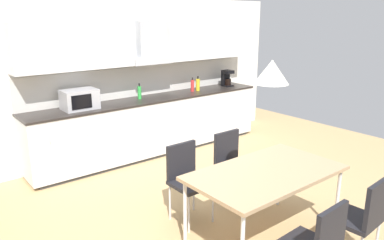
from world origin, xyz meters
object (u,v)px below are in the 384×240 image
at_px(coffee_maker, 227,78).
at_px(bottle_yellow, 198,85).
at_px(bottle_red, 192,86).
at_px(chair_near_right, 363,214).
at_px(dining_table, 266,175).
at_px(chair_far_right, 232,160).
at_px(pendant_lamp, 272,72).
at_px(bottle_green, 140,92).
at_px(chair_far_left, 187,174).
at_px(microwave, 80,99).

relative_size(coffee_maker, bottle_yellow, 1.16).
relative_size(bottle_red, chair_near_right, 0.28).
bearing_deg(dining_table, chair_near_right, -66.86).
bearing_deg(chair_far_right, pendant_lamp, -112.84).
xyz_separation_m(dining_table, pendant_lamp, (0.00, -0.00, 1.02)).
xyz_separation_m(bottle_yellow, bottle_red, (-0.11, 0.01, -0.01)).
height_order(coffee_maker, bottle_yellow, coffee_maker).
distance_m(dining_table, chair_far_right, 0.91).
height_order(bottle_red, dining_table, bottle_red).
xyz_separation_m(dining_table, chair_near_right, (0.35, -0.82, -0.18)).
xyz_separation_m(bottle_green, chair_near_right, (0.03, -3.72, -0.51)).
bearing_deg(bottle_red, pendant_lamp, -115.51).
bearing_deg(chair_far_right, coffee_maker, 47.87).
bearing_deg(chair_far_right, bottle_green, 90.82).
distance_m(chair_far_left, pendant_lamp, 1.49).
xyz_separation_m(chair_far_right, chair_near_right, (0.00, -1.64, 0.00)).
bearing_deg(chair_far_right, microwave, 117.06).
bearing_deg(bottle_yellow, bottle_red, 174.97).
relative_size(bottle_green, chair_near_right, 0.29).
bearing_deg(chair_far_right, dining_table, -112.84).
relative_size(coffee_maker, chair_far_left, 0.34).
relative_size(bottle_red, chair_far_right, 0.28).
xyz_separation_m(coffee_maker, chair_near_right, (-1.86, -3.70, -0.56)).
xyz_separation_m(bottle_yellow, chair_far_left, (-1.83, -2.04, -0.52)).
bearing_deg(dining_table, bottle_green, 83.78).
height_order(microwave, chair_near_right, microwave).
xyz_separation_m(microwave, pendant_lamp, (0.69, -2.85, 0.65)).
bearing_deg(bottle_yellow, bottle_green, 177.82).
height_order(dining_table, pendant_lamp, pendant_lamp).
bearing_deg(pendant_lamp, chair_far_right, 67.16).
relative_size(bottle_yellow, chair_far_left, 0.30).
xyz_separation_m(bottle_green, bottle_yellow, (1.17, -0.04, 0.00)).
relative_size(dining_table, chair_far_right, 1.77).
bearing_deg(chair_far_left, microwave, 99.65).
bearing_deg(chair_far_left, coffee_maker, 38.86).
distance_m(coffee_maker, pendant_lamp, 3.69).
xyz_separation_m(coffee_maker, chair_far_right, (-1.86, -2.06, -0.56)).
relative_size(dining_table, chair_far_left, 1.77).
relative_size(bottle_yellow, chair_near_right, 0.30).
relative_size(coffee_maker, dining_table, 0.19).
relative_size(dining_table, chair_near_right, 1.77).
relative_size(microwave, chair_far_right, 0.55).
height_order(chair_far_right, chair_far_left, same).
distance_m(coffee_maker, bottle_yellow, 0.73).
distance_m(bottle_green, bottle_yellow, 1.17).
height_order(bottle_green, chair_far_left, bottle_green).
distance_m(bottle_green, dining_table, 2.94).
bearing_deg(bottle_green, bottle_yellow, -2.18).
bearing_deg(dining_table, bottle_red, 64.49).
bearing_deg(pendant_lamp, chair_far_left, 112.86).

